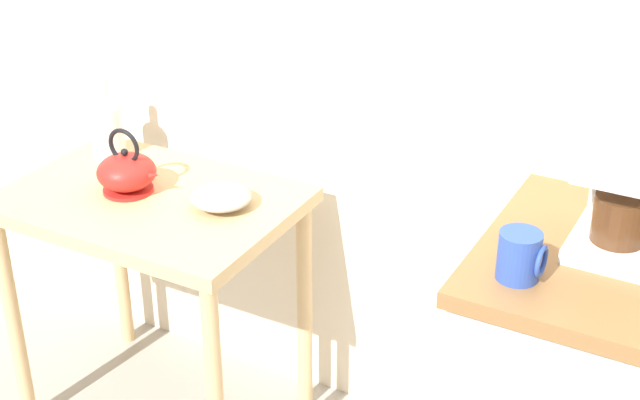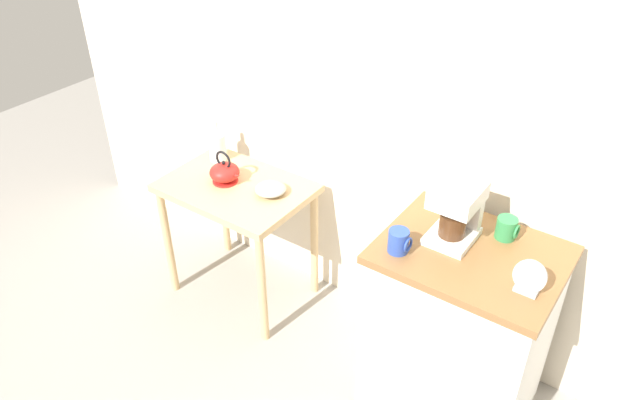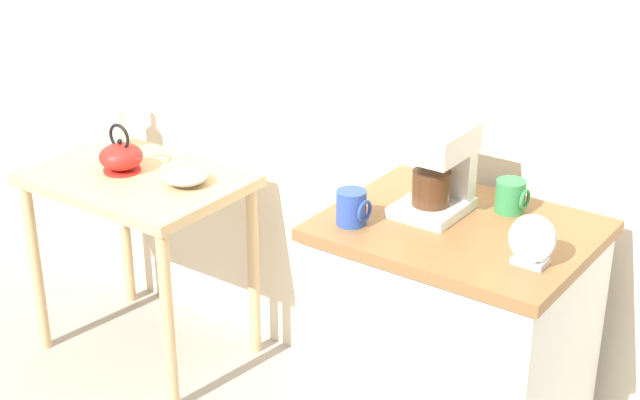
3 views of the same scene
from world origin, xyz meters
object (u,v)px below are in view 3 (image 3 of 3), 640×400
(teakettle, at_px, (121,157))
(mug_blue, at_px, (352,208))
(coffee_maker, at_px, (438,164))
(table_clock, at_px, (532,244))
(mug_tall_green, at_px, (511,196))
(bowl_stoneware, at_px, (186,177))
(glass_carafe_vase, at_px, (115,128))

(teakettle, height_order, mug_blue, mug_blue)
(teakettle, xyz_separation_m, coffee_maker, (1.28, 0.03, 0.26))
(coffee_maker, height_order, table_clock, coffee_maker)
(table_clock, bearing_deg, mug_tall_green, 124.27)
(bowl_stoneware, relative_size, table_clock, 1.21)
(coffee_maker, xyz_separation_m, table_clock, (0.36, -0.16, -0.08))
(glass_carafe_vase, distance_m, coffee_maker, 1.49)
(teakettle, height_order, mug_tall_green, mug_tall_green)
(bowl_stoneware, relative_size, mug_tall_green, 1.72)
(glass_carafe_vase, xyz_separation_m, coffee_maker, (1.47, -0.13, 0.23))
(mug_blue, height_order, table_clock, table_clock)
(teakettle, xyz_separation_m, mug_blue, (1.13, -0.19, 0.17))
(glass_carafe_vase, height_order, coffee_maker, coffee_maker)
(coffee_maker, distance_m, mug_tall_green, 0.23)
(bowl_stoneware, distance_m, mug_tall_green, 1.20)
(bowl_stoneware, relative_size, teakettle, 0.83)
(mug_tall_green, bearing_deg, table_clock, -55.73)
(mug_blue, bearing_deg, mug_tall_green, 46.14)
(coffee_maker, bearing_deg, glass_carafe_vase, 175.12)
(bowl_stoneware, bearing_deg, mug_tall_green, 4.77)
(glass_carafe_vase, bearing_deg, teakettle, -38.36)
(glass_carafe_vase, bearing_deg, table_clock, -8.70)
(coffee_maker, height_order, mug_blue, coffee_maker)
(teakettle, distance_m, mug_blue, 1.16)
(teakettle, distance_m, coffee_maker, 1.30)
(glass_carafe_vase, xyz_separation_m, table_clock, (1.83, -0.28, 0.15))
(mug_tall_green, bearing_deg, mug_blue, -133.86)
(mug_blue, bearing_deg, bowl_stoneware, 164.62)
(teakettle, relative_size, mug_blue, 1.96)
(teakettle, bearing_deg, mug_tall_green, 5.63)
(coffee_maker, xyz_separation_m, mug_blue, (-0.14, -0.22, -0.09))
(teakettle, relative_size, glass_carafe_vase, 0.81)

